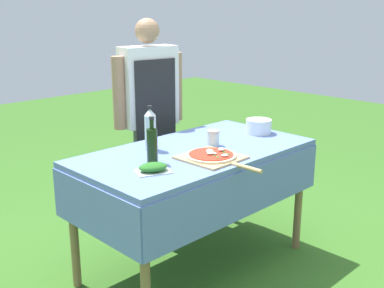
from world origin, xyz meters
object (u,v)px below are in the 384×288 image
person_cook (149,106)px  sauce_jar (213,139)px  pizza_on_peel (213,156)px  prep_table (195,165)px  herb_container (153,168)px  oil_bottle (152,145)px  mixing_tub (259,126)px  water_bottle (150,129)px

person_cook → sauce_jar: 0.74m
person_cook → pizza_on_peel: (-0.30, -0.91, -0.11)m
prep_table → pizza_on_peel: pizza_on_peel is taller
prep_table → sauce_jar: size_ratio=15.20×
herb_container → oil_bottle: bearing=51.1°
prep_table → person_cook: bearing=71.1°
prep_table → oil_bottle: bearing=-178.7°
mixing_tub → sauce_jar: sauce_jar is taller
herb_container → prep_table: bearing=17.0°
person_cook → herb_container: 1.09m
sauce_jar → mixing_tub: bearing=-1.3°
pizza_on_peel → water_bottle: size_ratio=1.90×
water_bottle → mixing_tub: bearing=-15.5°
water_bottle → person_cook: bearing=50.8°
prep_table → mixing_tub: bearing=-2.5°
water_bottle → herb_container: (-0.25, -0.32, -0.10)m
oil_bottle → mixing_tub: oil_bottle is taller
herb_container → water_bottle: bearing=51.9°
sauce_jar → prep_table: bearing=173.6°
oil_bottle → prep_table: bearing=1.3°
water_bottle → mixing_tub: size_ratio=1.55×
pizza_on_peel → mixing_tub: mixing_tub is taller
pizza_on_peel → sauce_jar: size_ratio=5.30×
person_cook → prep_table: bearing=79.2°
oil_bottle → person_cook: bearing=51.2°
pizza_on_peel → mixing_tub: bearing=13.9°
herb_container → mixing_tub: (1.02, 0.11, 0.02)m
pizza_on_peel → sauce_jar: sauce_jar is taller
person_cook → sauce_jar: (-0.10, -0.73, -0.08)m
person_cook → oil_bottle: (-0.58, -0.72, -0.02)m
prep_table → oil_bottle: oil_bottle is taller
mixing_tub → sauce_jar: size_ratio=1.80×
oil_bottle → water_bottle: (0.15, 0.19, 0.02)m
pizza_on_peel → water_bottle: (-0.13, 0.38, 0.11)m
person_cook → water_bottle: person_cook is taller
pizza_on_peel → herb_container: 0.39m
prep_table → water_bottle: 0.34m
prep_table → mixing_tub: 0.60m
water_bottle → mixing_tub: 0.80m
herb_container → mixing_tub: bearing=6.0°
prep_table → pizza_on_peel: bearing=-105.9°
pizza_on_peel → herb_container: bearing=169.2°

